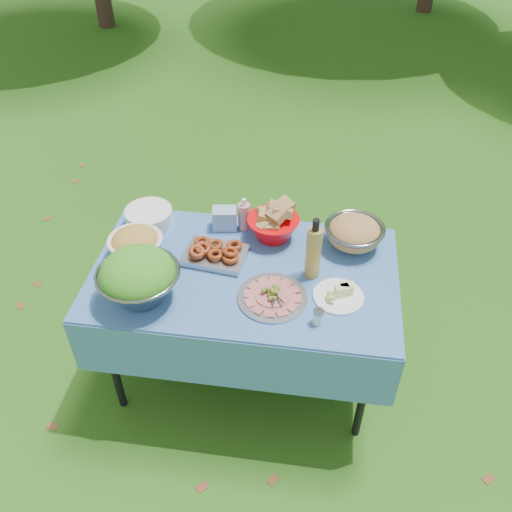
{
  "coord_description": "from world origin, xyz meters",
  "views": [
    {
      "loc": [
        0.32,
        -1.88,
        2.52
      ],
      "look_at": [
        0.06,
        0.0,
        0.86
      ],
      "focal_mm": 38.0,
      "sensor_mm": 36.0,
      "label": 1
    }
  ],
  "objects_px": {
    "plate_stack": "(149,217)",
    "picnic_table": "(245,324)",
    "salad_bowl": "(138,277)",
    "pasta_bowl_steel": "(354,233)",
    "charcuterie_platter": "(272,293)",
    "bread_bowl": "(273,223)",
    "oil_bottle": "(314,248)"
  },
  "relations": [
    {
      "from": "plate_stack",
      "to": "picnic_table",
      "type": "bearing_deg",
      "value": -28.21
    },
    {
      "from": "salad_bowl",
      "to": "pasta_bowl_steel",
      "type": "height_order",
      "value": "salad_bowl"
    },
    {
      "from": "picnic_table",
      "to": "plate_stack",
      "type": "xyz_separation_m",
      "value": [
        -0.55,
        0.3,
        0.43
      ]
    },
    {
      "from": "charcuterie_platter",
      "to": "salad_bowl",
      "type": "bearing_deg",
      "value": -173.0
    },
    {
      "from": "picnic_table",
      "to": "bread_bowl",
      "type": "relative_size",
      "value": 5.47
    },
    {
      "from": "plate_stack",
      "to": "charcuterie_platter",
      "type": "bearing_deg",
      "value": -32.94
    },
    {
      "from": "bread_bowl",
      "to": "oil_bottle",
      "type": "relative_size",
      "value": 0.82
    },
    {
      "from": "charcuterie_platter",
      "to": "bread_bowl",
      "type": "bearing_deg",
      "value": 96.28
    },
    {
      "from": "pasta_bowl_steel",
      "to": "oil_bottle",
      "type": "bearing_deg",
      "value": -127.35
    },
    {
      "from": "plate_stack",
      "to": "oil_bottle",
      "type": "xyz_separation_m",
      "value": [
        0.87,
        -0.28,
        0.12
      ]
    },
    {
      "from": "salad_bowl",
      "to": "charcuterie_platter",
      "type": "distance_m",
      "value": 0.6
    },
    {
      "from": "salad_bowl",
      "to": "charcuterie_platter",
      "type": "xyz_separation_m",
      "value": [
        0.59,
        0.07,
        -0.08
      ]
    },
    {
      "from": "pasta_bowl_steel",
      "to": "oil_bottle",
      "type": "relative_size",
      "value": 0.9
    },
    {
      "from": "picnic_table",
      "to": "plate_stack",
      "type": "bearing_deg",
      "value": 151.79
    },
    {
      "from": "picnic_table",
      "to": "salad_bowl",
      "type": "height_order",
      "value": "salad_bowl"
    },
    {
      "from": "picnic_table",
      "to": "pasta_bowl_steel",
      "type": "distance_m",
      "value": 0.74
    },
    {
      "from": "bread_bowl",
      "to": "charcuterie_platter",
      "type": "distance_m",
      "value": 0.45
    },
    {
      "from": "picnic_table",
      "to": "pasta_bowl_steel",
      "type": "bearing_deg",
      "value": 27.97
    },
    {
      "from": "charcuterie_platter",
      "to": "oil_bottle",
      "type": "relative_size",
      "value": 0.98
    },
    {
      "from": "salad_bowl",
      "to": "bread_bowl",
      "type": "height_order",
      "value": "salad_bowl"
    },
    {
      "from": "bread_bowl",
      "to": "pasta_bowl_steel",
      "type": "distance_m",
      "value": 0.41
    },
    {
      "from": "salad_bowl",
      "to": "bread_bowl",
      "type": "bearing_deg",
      "value": 43.6
    },
    {
      "from": "salad_bowl",
      "to": "bread_bowl",
      "type": "relative_size",
      "value": 1.38
    },
    {
      "from": "charcuterie_platter",
      "to": "oil_bottle",
      "type": "xyz_separation_m",
      "value": [
        0.17,
        0.18,
        0.13
      ]
    },
    {
      "from": "pasta_bowl_steel",
      "to": "bread_bowl",
      "type": "bearing_deg",
      "value": 178.98
    },
    {
      "from": "picnic_table",
      "to": "salad_bowl",
      "type": "xyz_separation_m",
      "value": [
        -0.43,
        -0.23,
        0.5
      ]
    },
    {
      "from": "oil_bottle",
      "to": "salad_bowl",
      "type": "bearing_deg",
      "value": -161.31
    },
    {
      "from": "bread_bowl",
      "to": "pasta_bowl_steel",
      "type": "bearing_deg",
      "value": -1.02
    },
    {
      "from": "salad_bowl",
      "to": "oil_bottle",
      "type": "height_order",
      "value": "oil_bottle"
    },
    {
      "from": "oil_bottle",
      "to": "plate_stack",
      "type": "bearing_deg",
      "value": 162.52
    },
    {
      "from": "picnic_table",
      "to": "plate_stack",
      "type": "height_order",
      "value": "plate_stack"
    },
    {
      "from": "plate_stack",
      "to": "salad_bowl",
      "type": "bearing_deg",
      "value": -77.43
    }
  ]
}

